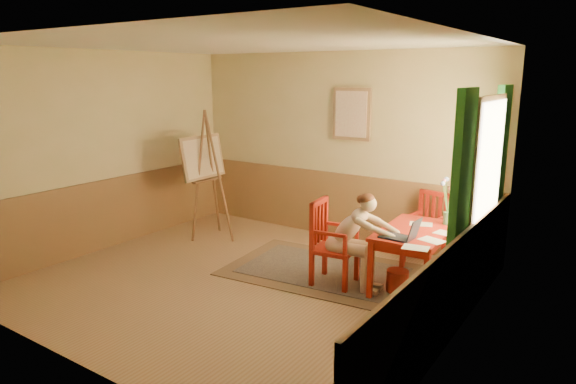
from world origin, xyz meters
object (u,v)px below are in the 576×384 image
Objects in this scene: table at (415,237)px; laptop at (402,235)px; chair_left at (331,243)px; figure at (354,236)px; chair_back at (427,228)px; easel at (205,163)px.

laptop reaches higher than table.
figure is (0.29, 0.02, 0.13)m from chair_left.
chair_left is 1.08× the size of chair_back.
chair_left is 2.66m from easel.
chair_left reaches higher than laptop.
table is 2.94× the size of laptop.
laptop is 3.47m from easel.
table is at bearing -79.51° from chair_back.
chair_left reaches higher than table.
easel reaches higher than chair_left.
figure is (-0.57, -0.40, 0.01)m from table.
easel reaches higher than laptop.
easel reaches higher than chair_back.
easel is (-2.82, 0.54, 0.52)m from figure.
easel is at bearing 170.73° from laptop.
easel is (-3.22, -0.79, 0.68)m from chair_back.
table is 1.06× the size of figure.
figure is 0.60× the size of easel.
laptop is (0.58, -0.01, 0.13)m from figure.
chair_back is 2.27× the size of laptop.
chair_left is at bearing -117.24° from chair_back.
chair_left is at bearing -12.53° from easel.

